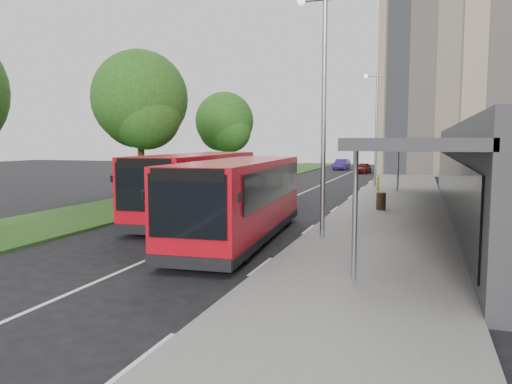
# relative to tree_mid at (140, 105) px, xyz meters

# --- Properties ---
(ground) EXTENTS (120.00, 120.00, 0.00)m
(ground) POSITION_rel_tree_mid_xyz_m (7.01, -9.05, -5.29)
(ground) COLOR black
(ground) RESTS_ON ground
(pavement) EXTENTS (5.00, 80.00, 0.15)m
(pavement) POSITION_rel_tree_mid_xyz_m (13.01, 10.95, -5.21)
(pavement) COLOR slate
(pavement) RESTS_ON ground
(grass_verge) EXTENTS (5.00, 80.00, 0.10)m
(grass_verge) POSITION_rel_tree_mid_xyz_m (0.01, 10.95, -5.24)
(grass_verge) COLOR #254E19
(grass_verge) RESTS_ON ground
(lane_centre_line) EXTENTS (0.12, 70.00, 0.01)m
(lane_centre_line) POSITION_rel_tree_mid_xyz_m (7.01, 5.95, -5.28)
(lane_centre_line) COLOR silver
(lane_centre_line) RESTS_ON ground
(kerb_dashes) EXTENTS (0.12, 56.00, 0.01)m
(kerb_dashes) POSITION_rel_tree_mid_xyz_m (10.31, 9.95, -5.28)
(kerb_dashes) COLOR silver
(kerb_dashes) RESTS_ON ground
(office_block) EXTENTS (22.00, 12.00, 18.00)m
(office_block) POSITION_rel_tree_mid_xyz_m (21.01, 32.95, 3.71)
(office_block) COLOR tan
(office_block) RESTS_ON ground
(station_building) EXTENTS (7.70, 26.00, 4.00)m
(station_building) POSITION_rel_tree_mid_xyz_m (17.87, -1.05, -3.25)
(station_building) COLOR #303033
(station_building) RESTS_ON ground
(tree_mid) EXTENTS (5.10, 5.10, 8.19)m
(tree_mid) POSITION_rel_tree_mid_xyz_m (0.00, 0.00, 0.00)
(tree_mid) COLOR #362515
(tree_mid) RESTS_ON ground
(tree_far) EXTENTS (4.45, 4.45, 7.10)m
(tree_far) POSITION_rel_tree_mid_xyz_m (0.00, 12.00, -0.71)
(tree_far) COLOR #362515
(tree_far) RESTS_ON ground
(lamp_post_near) EXTENTS (1.44, 0.28, 8.00)m
(lamp_post_near) POSITION_rel_tree_mid_xyz_m (11.13, -7.05, -0.57)
(lamp_post_near) COLOR gray
(lamp_post_near) RESTS_ON pavement
(lamp_post_far) EXTENTS (1.44, 0.28, 8.00)m
(lamp_post_far) POSITION_rel_tree_mid_xyz_m (11.13, 12.95, -0.57)
(lamp_post_far) COLOR gray
(lamp_post_far) RESTS_ON pavement
(bus_main) EXTENTS (3.16, 9.80, 2.73)m
(bus_main) POSITION_rel_tree_mid_xyz_m (8.57, -7.87, -3.89)
(bus_main) COLOR #BA0912
(bus_main) RESTS_ON ground
(bus_second) EXTENTS (3.19, 10.11, 2.82)m
(bus_second) POSITION_rel_tree_mid_xyz_m (5.20, -4.04, -3.84)
(bus_second) COLOR #BA0912
(bus_second) RESTS_ON ground
(litter_bin) EXTENTS (0.48, 0.48, 0.81)m
(litter_bin) POSITION_rel_tree_mid_xyz_m (12.59, 0.41, -4.74)
(litter_bin) COLOR #392817
(litter_bin) RESTS_ON pavement
(bollard) EXTENTS (0.18, 0.18, 0.94)m
(bollard) POSITION_rel_tree_mid_xyz_m (11.70, 9.52, -4.67)
(bollard) COLOR #FFF10D
(bollard) RESTS_ON pavement
(car_near) EXTENTS (1.62, 3.42, 1.13)m
(car_near) POSITION_rel_tree_mid_xyz_m (8.50, 29.91, -4.72)
(car_near) COLOR #560E0C
(car_near) RESTS_ON ground
(car_far) EXTENTS (1.67, 3.97, 1.27)m
(car_far) POSITION_rel_tree_mid_xyz_m (5.34, 35.86, -4.65)
(car_far) COLOR navy
(car_far) RESTS_ON ground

